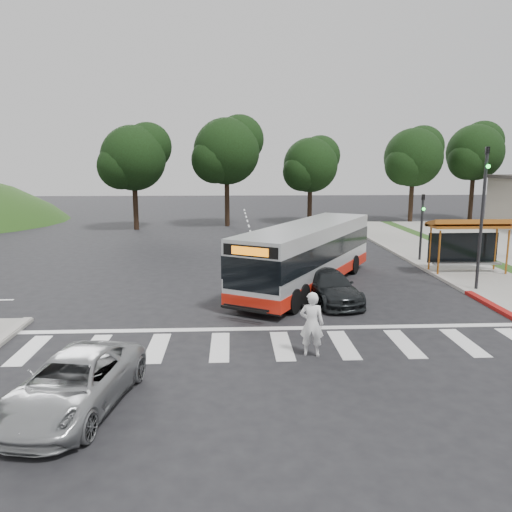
{
  "coord_description": "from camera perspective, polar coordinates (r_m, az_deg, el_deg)",
  "views": [
    {
      "loc": [
        -1.59,
        -20.2,
        5.81
      ],
      "look_at": [
        -0.49,
        2.22,
        1.6
      ],
      "focal_mm": 35.0,
      "sensor_mm": 36.0,
      "label": 1
    }
  ],
  "objects": [
    {
      "name": "curb_east_red",
      "position": [
        21.82,
        26.49,
        -5.76
      ],
      "size": [
        0.32,
        6.0,
        0.15
      ],
      "primitive_type": "cube",
      "color": "maroon",
      "rests_on": "ground"
    },
    {
      "name": "tree_ne_b",
      "position": [
        56.0,
        23.78,
        10.88
      ],
      "size": [
        6.16,
        5.74,
        10.02
      ],
      "color": "black",
      "rests_on": "ground"
    },
    {
      "name": "dark_sedan",
      "position": [
        21.38,
        8.32,
        -3.46
      ],
      "size": [
        2.58,
        4.73,
        1.3
      ],
      "primitive_type": "imported",
      "rotation": [
        0.0,
        0.0,
        0.18
      ],
      "color": "black",
      "rests_on": "ground"
    },
    {
      "name": "bus_shelter",
      "position": [
        28.38,
        23.13,
        2.77
      ],
      "size": [
        4.2,
        1.6,
        2.86
      ],
      "color": "#A55A1B",
      "rests_on": "sidewalk_east"
    },
    {
      "name": "crosswalk_ladder",
      "position": [
        16.34,
        3.0,
        -10.19
      ],
      "size": [
        18.0,
        2.6,
        0.01
      ],
      "primitive_type": "cube",
      "color": "silver",
      "rests_on": "ground"
    },
    {
      "name": "traffic_signal_ne_tall",
      "position": [
        24.48,
        24.5,
        5.15
      ],
      "size": [
        0.18,
        0.37,
        6.5
      ],
      "color": "black",
      "rests_on": "ground"
    },
    {
      "name": "ground",
      "position": [
        21.08,
        1.63,
        -5.38
      ],
      "size": [
        140.0,
        140.0,
        0.0
      ],
      "primitive_type": "plane",
      "color": "black",
      "rests_on": "ground"
    },
    {
      "name": "silver_suv_south",
      "position": [
        12.95,
        -20.17,
        -13.53
      ],
      "size": [
        2.95,
        5.01,
        1.31
      ],
      "primitive_type": "imported",
      "rotation": [
        0.0,
        0.0,
        -0.17
      ],
      "color": "#9B9EA0",
      "rests_on": "ground"
    },
    {
      "name": "tree_north_a",
      "position": [
        46.28,
        -3.28,
        11.98
      ],
      "size": [
        6.6,
        6.15,
        10.17
      ],
      "color": "black",
      "rests_on": "ground"
    },
    {
      "name": "transit_bus",
      "position": [
        23.68,
        5.93,
        0.04
      ],
      "size": [
        7.96,
        11.16,
        2.97
      ],
      "primitive_type": null,
      "rotation": [
        0.0,
        0.0,
        -0.53
      ],
      "color": "silver",
      "rests_on": "ground"
    },
    {
      "name": "tree_north_b",
      "position": [
        48.86,
        6.32,
        10.38
      ],
      "size": [
        5.72,
        5.33,
        8.43
      ],
      "color": "black",
      "rests_on": "ground"
    },
    {
      "name": "pedestrian",
      "position": [
        15.32,
        6.39,
        -7.73
      ],
      "size": [
        0.82,
        0.62,
        2.01
      ],
      "primitive_type": "imported",
      "rotation": [
        0.0,
        0.0,
        2.93
      ],
      "color": "white",
      "rests_on": "ground"
    },
    {
      "name": "tree_north_c",
      "position": [
        45.04,
        -13.72,
        10.94
      ],
      "size": [
        6.16,
        5.74,
        9.3
      ],
      "color": "black",
      "rests_on": "ground"
    },
    {
      "name": "traffic_signal_ne_short",
      "position": [
        30.97,
        18.43,
        3.9
      ],
      "size": [
        0.18,
        0.37,
        4.0
      ],
      "color": "black",
      "rests_on": "ground"
    },
    {
      "name": "sidewalk_east",
      "position": [
        31.41,
        20.88,
        -0.63
      ],
      "size": [
        4.0,
        40.0,
        0.12
      ],
      "primitive_type": "cube",
      "color": "gray",
      "rests_on": "ground"
    },
    {
      "name": "curb_east",
      "position": [
        30.66,
        17.45,
        -0.65
      ],
      "size": [
        0.3,
        40.0,
        0.15
      ],
      "primitive_type": "cube",
      "color": "#9E9991",
      "rests_on": "ground"
    },
    {
      "name": "tree_ne_a",
      "position": [
        51.4,
        17.62,
        10.78
      ],
      "size": [
        6.16,
        5.74,
        9.3
      ],
      "color": "black",
      "rests_on": "parking_lot"
    }
  ]
}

